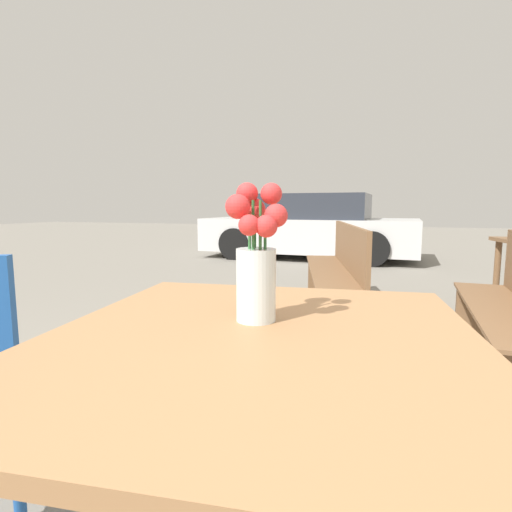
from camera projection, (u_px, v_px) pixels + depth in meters
name	position (u px, v px, depth m)	size (l,w,h in m)	color
table_front	(261.00, 374.00, 0.87)	(1.00, 1.08, 0.74)	#9E7047
flower_vase	(256.00, 263.00, 0.94)	(0.14, 0.15, 0.33)	silver
bench_near	(339.00, 266.00, 3.60)	(0.75, 1.96, 0.85)	brown
parked_car	(309.00, 228.00, 7.84)	(4.14, 1.94, 1.24)	silver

